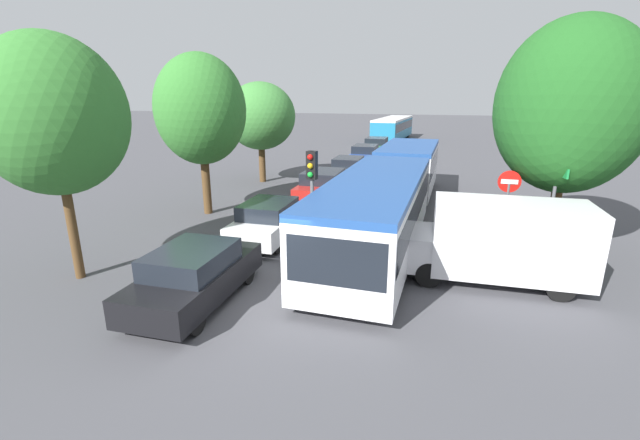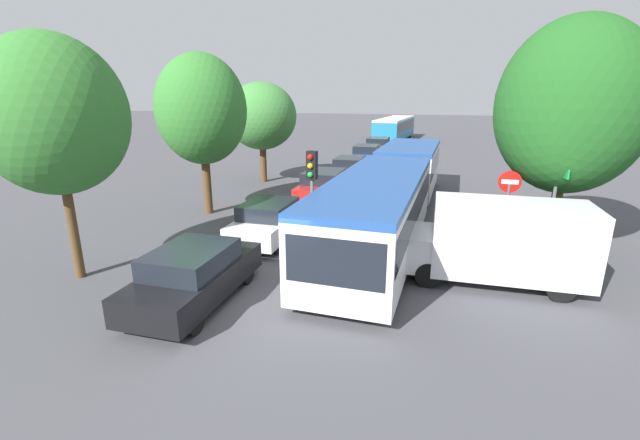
{
  "view_description": "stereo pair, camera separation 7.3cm",
  "coord_description": "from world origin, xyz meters",
  "px_view_note": "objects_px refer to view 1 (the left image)",
  "views": [
    {
      "loc": [
        3.9,
        -9.07,
        5.17
      ],
      "look_at": [
        0.2,
        3.69,
        1.2
      ],
      "focal_mm": 24.0,
      "sensor_mm": 36.0,
      "label": 1
    },
    {
      "loc": [
        3.97,
        -9.05,
        5.17
      ],
      "look_at": [
        0.2,
        3.69,
        1.2
      ],
      "focal_mm": 24.0,
      "sensor_mm": 36.0,
      "label": 2
    }
  ],
  "objects_px": {
    "direction_sign_post": "(556,184)",
    "tree_left_far": "(260,116)",
    "queued_car_red": "(323,186)",
    "no_entry_sign": "(507,200)",
    "traffic_light": "(312,179)",
    "white_van": "(500,240)",
    "queued_car_green": "(377,146)",
    "queued_car_black": "(195,275)",
    "tree_left_mid": "(199,113)",
    "articulated_bus": "(393,187)",
    "queued_car_graphite": "(348,169)",
    "tree_left_near": "(53,116)",
    "tree_right_near": "(571,107)",
    "city_bus_rear": "(393,127)",
    "queued_car_white": "(269,220)",
    "queued_car_blue": "(365,155)"
  },
  "relations": [
    {
      "from": "queued_car_red",
      "to": "queued_car_blue",
      "type": "xyz_separation_m",
      "value": [
        -0.03,
        11.45,
        -0.03
      ]
    },
    {
      "from": "tree_left_far",
      "to": "queued_car_black",
      "type": "bearing_deg",
      "value": -72.72
    },
    {
      "from": "city_bus_rear",
      "to": "queued_car_red",
      "type": "relative_size",
      "value": 2.62
    },
    {
      "from": "queued_car_green",
      "to": "white_van",
      "type": "xyz_separation_m",
      "value": [
        7.29,
        -24.44,
        0.48
      ]
    },
    {
      "from": "tree_left_near",
      "to": "white_van",
      "type": "bearing_deg",
      "value": 14.89
    },
    {
      "from": "white_van",
      "to": "articulated_bus",
      "type": "bearing_deg",
      "value": -55.58
    },
    {
      "from": "queued_car_green",
      "to": "white_van",
      "type": "height_order",
      "value": "white_van"
    },
    {
      "from": "queued_car_blue",
      "to": "direction_sign_post",
      "type": "xyz_separation_m",
      "value": [
        8.88,
        -17.19,
        1.8
      ]
    },
    {
      "from": "city_bus_rear",
      "to": "tree_left_far",
      "type": "height_order",
      "value": "tree_left_far"
    },
    {
      "from": "queued_car_red",
      "to": "tree_left_far",
      "type": "distance_m",
      "value": 6.83
    },
    {
      "from": "direction_sign_post",
      "to": "queued_car_red",
      "type": "bearing_deg",
      "value": -42.59
    },
    {
      "from": "queued_car_white",
      "to": "traffic_light",
      "type": "xyz_separation_m",
      "value": [
        1.88,
        -0.82,
        1.77
      ]
    },
    {
      "from": "articulated_bus",
      "to": "direction_sign_post",
      "type": "relative_size",
      "value": 4.85
    },
    {
      "from": "traffic_light",
      "to": "tree_left_far",
      "type": "xyz_separation_m",
      "value": [
        -6.4,
        10.59,
        1.34
      ]
    },
    {
      "from": "city_bus_rear",
      "to": "tree_left_near",
      "type": "height_order",
      "value": "tree_left_near"
    },
    {
      "from": "tree_left_mid",
      "to": "no_entry_sign",
      "type": "bearing_deg",
      "value": -8.68
    },
    {
      "from": "articulated_bus",
      "to": "traffic_light",
      "type": "relative_size",
      "value": 5.14
    },
    {
      "from": "tree_left_far",
      "to": "direction_sign_post",
      "type": "bearing_deg",
      "value": -34.58
    },
    {
      "from": "queued_car_graphite",
      "to": "tree_right_near",
      "type": "bearing_deg",
      "value": -138.84
    },
    {
      "from": "queued_car_black",
      "to": "traffic_light",
      "type": "relative_size",
      "value": 1.26
    },
    {
      "from": "direction_sign_post",
      "to": "tree_right_near",
      "type": "relative_size",
      "value": 0.49
    },
    {
      "from": "queued_car_graphite",
      "to": "traffic_light",
      "type": "height_order",
      "value": "traffic_light"
    },
    {
      "from": "queued_car_green",
      "to": "articulated_bus",
      "type": "bearing_deg",
      "value": -170.11
    },
    {
      "from": "queued_car_green",
      "to": "queued_car_blue",
      "type": "bearing_deg",
      "value": 179.12
    },
    {
      "from": "articulated_bus",
      "to": "queued_car_graphite",
      "type": "height_order",
      "value": "articulated_bus"
    },
    {
      "from": "tree_left_far",
      "to": "queued_car_blue",
      "type": "bearing_deg",
      "value": 58.08
    },
    {
      "from": "queued_car_black",
      "to": "no_entry_sign",
      "type": "relative_size",
      "value": 1.52
    },
    {
      "from": "tree_right_near",
      "to": "city_bus_rear",
      "type": "bearing_deg",
      "value": 105.4
    },
    {
      "from": "queued_car_graphite",
      "to": "tree_left_near",
      "type": "height_order",
      "value": "tree_left_near"
    },
    {
      "from": "no_entry_sign",
      "to": "traffic_light",
      "type": "bearing_deg",
      "value": -75.94
    },
    {
      "from": "queued_car_red",
      "to": "white_van",
      "type": "relative_size",
      "value": 0.88
    },
    {
      "from": "direction_sign_post",
      "to": "tree_left_far",
      "type": "bearing_deg",
      "value": -44.21
    },
    {
      "from": "articulated_bus",
      "to": "queued_car_graphite",
      "type": "xyz_separation_m",
      "value": [
        -3.65,
        8.17,
        -0.78
      ]
    },
    {
      "from": "queued_car_black",
      "to": "tree_left_far",
      "type": "height_order",
      "value": "tree_left_far"
    },
    {
      "from": "tree_right_near",
      "to": "queued_car_blue",
      "type": "bearing_deg",
      "value": 119.73
    },
    {
      "from": "queued_car_black",
      "to": "tree_left_near",
      "type": "distance_m",
      "value": 5.63
    },
    {
      "from": "queued_car_white",
      "to": "no_entry_sign",
      "type": "distance_m",
      "value": 8.07
    },
    {
      "from": "queued_car_red",
      "to": "queued_car_green",
      "type": "bearing_deg",
      "value": -0.78
    },
    {
      "from": "queued_car_blue",
      "to": "tree_left_far",
      "type": "distance_m",
      "value": 9.63
    },
    {
      "from": "queued_car_black",
      "to": "queued_car_graphite",
      "type": "height_order",
      "value": "queued_car_black"
    },
    {
      "from": "white_van",
      "to": "queued_car_green",
      "type": "bearing_deg",
      "value": -74.95
    },
    {
      "from": "city_bus_rear",
      "to": "traffic_light",
      "type": "bearing_deg",
      "value": -173.58
    },
    {
      "from": "queued_car_white",
      "to": "queued_car_graphite",
      "type": "bearing_deg",
      "value": -2.68
    },
    {
      "from": "queued_car_green",
      "to": "tree_left_far",
      "type": "height_order",
      "value": "tree_left_far"
    },
    {
      "from": "city_bus_rear",
      "to": "white_van",
      "type": "height_order",
      "value": "city_bus_rear"
    },
    {
      "from": "queued_car_white",
      "to": "queued_car_red",
      "type": "relative_size",
      "value": 0.93
    },
    {
      "from": "queued_car_red",
      "to": "tree_right_near",
      "type": "xyz_separation_m",
      "value": [
        9.18,
        -4.68,
        3.96
      ]
    },
    {
      "from": "queued_car_black",
      "to": "tree_left_mid",
      "type": "relative_size",
      "value": 0.63
    },
    {
      "from": "queued_car_green",
      "to": "white_van",
      "type": "distance_m",
      "value": 25.51
    },
    {
      "from": "traffic_light",
      "to": "queued_car_red",
      "type": "bearing_deg",
      "value": -162.24
    }
  ]
}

